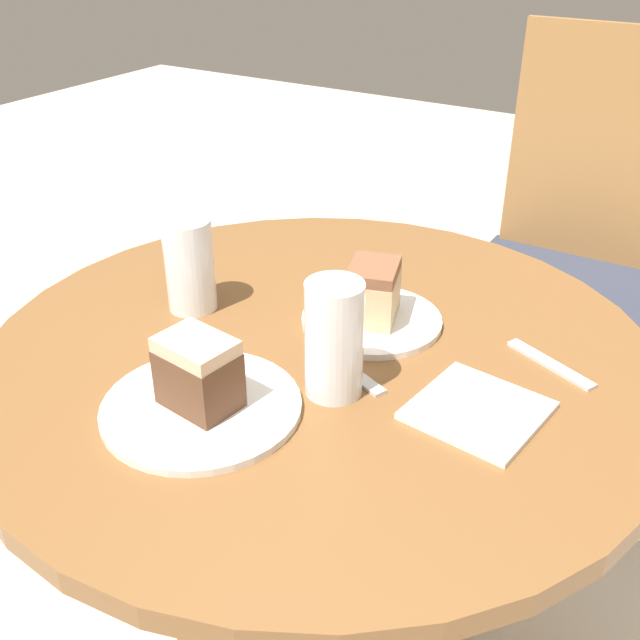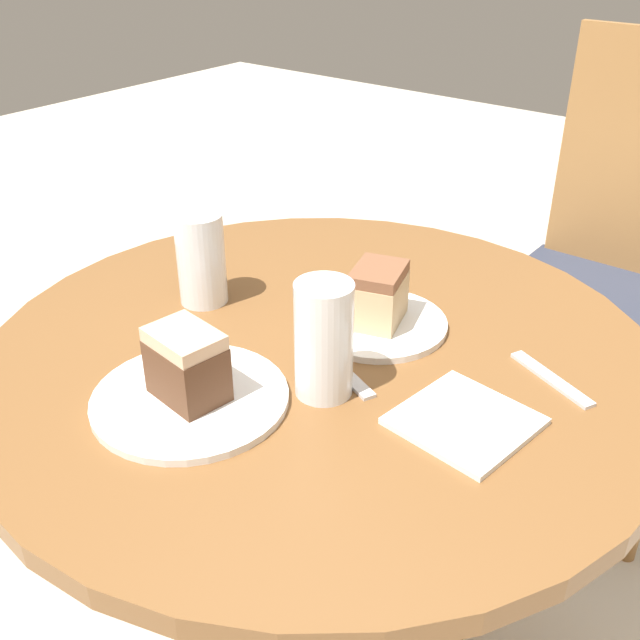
# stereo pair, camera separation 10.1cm
# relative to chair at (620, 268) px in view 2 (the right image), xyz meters

# --- Properties ---
(table) EXTENTS (0.92, 0.92, 0.70)m
(table) POSITION_rel_chair_xyz_m (-0.14, -0.91, -0.00)
(table) COLOR brown
(table) RESTS_ON ground_plane
(chair) EXTENTS (0.47, 0.45, 1.00)m
(chair) POSITION_rel_chair_xyz_m (0.00, 0.00, 0.00)
(chair) COLOR olive
(chair) RESTS_ON ground_plane
(plate_near) EXTENTS (0.20, 0.20, 0.01)m
(plate_near) POSITION_rel_chair_xyz_m (-0.11, -0.82, 0.19)
(plate_near) COLOR white
(plate_near) RESTS_ON table
(plate_far) EXTENTS (0.24, 0.24, 0.01)m
(plate_far) POSITION_rel_chair_xyz_m (-0.18, -1.11, 0.19)
(plate_far) COLOR white
(plate_far) RESTS_ON table
(cake_slice_near) EXTENTS (0.09, 0.10, 0.08)m
(cake_slice_near) POSITION_rel_chair_xyz_m (-0.11, -0.82, 0.24)
(cake_slice_near) COLOR tan
(cake_slice_near) RESTS_ON plate_near
(cake_slice_far) EXTENTS (0.10, 0.08, 0.09)m
(cake_slice_far) POSITION_rel_chair_xyz_m (-0.18, -1.11, 0.24)
(cake_slice_far) COLOR brown
(cake_slice_far) RESTS_ON plate_far
(glass_lemonade) EXTENTS (0.07, 0.07, 0.15)m
(glass_lemonade) POSITION_rel_chair_xyz_m (-0.07, -0.99, 0.25)
(glass_lemonade) COLOR beige
(glass_lemonade) RESTS_ON table
(glass_water) EXTENTS (0.07, 0.07, 0.14)m
(glass_water) POSITION_rel_chair_xyz_m (-0.36, -0.91, 0.25)
(glass_water) COLOR silver
(glass_water) RESTS_ON table
(napkin_stack) EXTENTS (0.16, 0.16, 0.01)m
(napkin_stack) POSITION_rel_chair_xyz_m (0.10, -0.94, 0.19)
(napkin_stack) COLOR white
(napkin_stack) RESTS_ON table
(fork) EXTENTS (0.15, 0.08, 0.00)m
(fork) POSITION_rel_chair_xyz_m (-0.08, -0.94, 0.19)
(fork) COLOR silver
(fork) RESTS_ON table
(spoon) EXTENTS (0.13, 0.07, 0.00)m
(spoon) POSITION_rel_chair_xyz_m (0.15, -0.79, 0.19)
(spoon) COLOR silver
(spoon) RESTS_ON table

